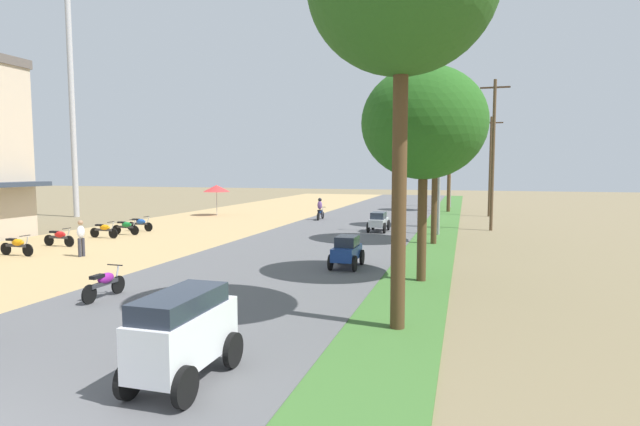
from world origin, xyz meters
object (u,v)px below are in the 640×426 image
at_px(car_hatchback_blue, 347,250).
at_px(motorbike_ahead_second, 105,282).
at_px(streetlamp_mid, 451,161).
at_px(utility_pole_near, 490,165).
at_px(parked_motorbike_fifth, 104,229).
at_px(parked_motorbike_fourth, 59,237).
at_px(parked_motorbike_third, 17,245).
at_px(motorbike_ahead_third, 320,210).
at_px(median_tree_second, 424,123).
at_px(median_tree_fourth, 439,135).
at_px(parked_motorbike_seventh, 140,223).
at_px(streetlamp_near, 439,164).
at_px(parked_motorbike_sixth, 126,226).
at_px(car_sedan_silver, 379,221).
at_px(utility_pole_far, 493,153).
at_px(radio_mast, 68,17).
at_px(pedestrian_on_shoulder, 81,236).
at_px(median_tree_fifth, 450,138).
at_px(median_tree_third, 436,126).
at_px(vendor_umbrella, 216,188).
at_px(car_van_white, 183,331).

distance_m(car_hatchback_blue, motorbike_ahead_second, 8.83).
bearing_deg(streetlamp_mid, motorbike_ahead_second, -102.39).
bearing_deg(utility_pole_near, parked_motorbike_fifth, -136.60).
height_order(parked_motorbike_fourth, parked_motorbike_fifth, same).
relative_size(parked_motorbike_third, motorbike_ahead_third, 1.00).
bearing_deg(median_tree_second, motorbike_ahead_third, 115.95).
bearing_deg(median_tree_fourth, parked_motorbike_seventh, -158.44).
height_order(streetlamp_near, utility_pole_near, utility_pole_near).
relative_size(parked_motorbike_fourth, parked_motorbike_sixth, 1.00).
xyz_separation_m(motorbike_ahead_second, motorbike_ahead_third, (-0.28, 23.85, 0.28)).
bearing_deg(motorbike_ahead_second, car_sedan_silver, 74.18).
relative_size(median_tree_fourth, car_sedan_silver, 3.36).
height_order(streetlamp_mid, utility_pole_far, utility_pole_far).
height_order(streetlamp_near, car_hatchback_blue, streetlamp_near).
relative_size(parked_motorbike_fifth, motorbike_ahead_second, 1.00).
bearing_deg(radio_mast, parked_motorbike_fourth, -50.40).
relative_size(parked_motorbike_fourth, streetlamp_mid, 0.23).
height_order(radio_mast, pedestrian_on_shoulder, radio_mast).
distance_m(parked_motorbike_third, parked_motorbike_fourth, 2.74).
relative_size(parked_motorbike_seventh, median_tree_fourth, 0.24).
height_order(parked_motorbike_seventh, car_sedan_silver, car_sedan_silver).
height_order(median_tree_second, motorbike_ahead_second, median_tree_second).
bearing_deg(median_tree_fifth, parked_motorbike_fourth, -124.23).
bearing_deg(radio_mast, parked_motorbike_seventh, -32.12).
xyz_separation_m(median_tree_fourth, motorbike_ahead_third, (-8.75, 2.64, -5.21)).
bearing_deg(car_hatchback_blue, parked_motorbike_third, -174.18).
relative_size(median_tree_third, car_hatchback_blue, 4.18).
bearing_deg(car_hatchback_blue, motorbike_ahead_third, 109.52).
xyz_separation_m(parked_motorbike_fifth, utility_pole_near, (21.22, 20.07, 3.70)).
distance_m(vendor_umbrella, motorbike_ahead_second, 26.75).
height_order(median_tree_fifth, motorbike_ahead_third, median_tree_fifth).
height_order(streetlamp_near, motorbike_ahead_third, streetlamp_near).
relative_size(parked_motorbike_sixth, streetlamp_near, 0.25).
height_order(parked_motorbike_third, utility_pole_far, utility_pole_far).
relative_size(parked_motorbike_fifth, car_van_white, 0.75).
relative_size(parked_motorbike_sixth, parked_motorbike_seventh, 1.00).
bearing_deg(car_hatchback_blue, median_tree_second, -26.22).
bearing_deg(car_sedan_silver, radio_mast, 173.00).
distance_m(streetlamp_near, streetlamp_mid, 21.98).
bearing_deg(vendor_umbrella, utility_pole_far, -9.87).
distance_m(pedestrian_on_shoulder, car_van_white, 15.37).
distance_m(streetlamp_near, motorbike_ahead_third, 11.38).
xyz_separation_m(parked_motorbike_fifth, streetlamp_mid, (17.85, 28.72, 4.10)).
bearing_deg(car_hatchback_blue, median_tree_fourth, 79.72).
bearing_deg(pedestrian_on_shoulder, motorbike_ahead_third, 72.52).
bearing_deg(car_sedan_silver, utility_pole_far, 24.96).
relative_size(radio_mast, median_tree_fourth, 3.34).
bearing_deg(parked_motorbike_third, streetlamp_mid, 63.02).
bearing_deg(utility_pole_near, car_sedan_silver, -118.25).
height_order(parked_motorbike_seventh, streetlamp_mid, streetlamp_mid).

